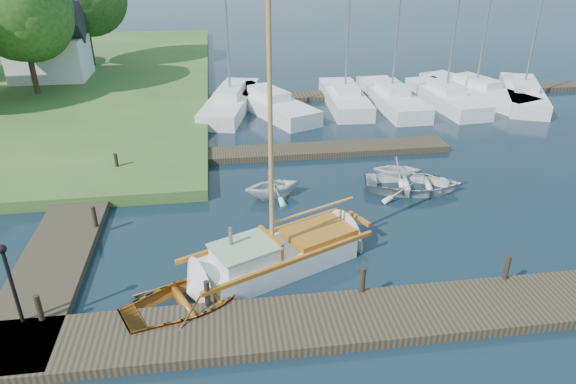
{
  "coord_description": "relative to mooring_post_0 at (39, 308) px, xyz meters",
  "views": [
    {
      "loc": [
        -2.36,
        -16.81,
        9.68
      ],
      "look_at": [
        0.0,
        0.0,
        1.2
      ],
      "focal_mm": 32.0,
      "sensor_mm": 36.0,
      "label": 1
    }
  ],
  "objects": [
    {
      "name": "marina_boat_0",
      "position": [
        5.92,
        19.37,
        -0.13
      ],
      "size": [
        4.21,
        8.9,
        10.83
      ],
      "rotation": [
        0.0,
        0.0,
        1.33
      ],
      "color": "silver",
      "rests_on": "ground"
    },
    {
      "name": "mooring_post_5",
      "position": [
        0.5,
        10.0,
        0.0
      ],
      "size": [
        0.16,
        0.16,
        0.8
      ],
      "primitive_type": "cylinder",
      "color": "black",
      "rests_on": "left_dock"
    },
    {
      "name": "near_dock",
      "position": [
        7.5,
        -1.0,
        -0.55
      ],
      "size": [
        18.0,
        2.2,
        0.3
      ],
      "primitive_type": "cube",
      "color": "#2C2318",
      "rests_on": "ground"
    },
    {
      "name": "tender_b",
      "position": [
        7.15,
        7.04,
        -0.08
      ],
      "size": [
        2.71,
        2.47,
        1.23
      ],
      "primitive_type": "imported",
      "rotation": [
        0.0,
        0.0,
        1.78
      ],
      "color": "silver",
      "rests_on": "ground"
    },
    {
      "name": "tender_c",
      "position": [
        13.09,
        6.8,
        -0.28
      ],
      "size": [
        4.55,
        3.68,
        0.83
      ],
      "primitive_type": "imported",
      "rotation": [
        0.0,
        0.0,
        1.35
      ],
      "color": "silver",
      "rests_on": "ground"
    },
    {
      "name": "mooring_post_4",
      "position": [
        0.5,
        5.0,
        0.0
      ],
      "size": [
        0.16,
        0.16,
        0.8
      ],
      "primitive_type": "cylinder",
      "color": "black",
      "rests_on": "left_dock"
    },
    {
      "name": "marina_boat_3",
      "position": [
        16.06,
        18.78,
        -0.13
      ],
      "size": [
        2.41,
        8.29,
        11.42
      ],
      "rotation": [
        0.0,
        0.0,
        1.6
      ],
      "color": "silver",
      "rests_on": "ground"
    },
    {
      "name": "mooring_post_2",
      "position": [
        9.0,
        0.0,
        0.0
      ],
      "size": [
        0.16,
        0.16,
        0.8
      ],
      "primitive_type": "cylinder",
      "color": "black",
      "rests_on": "near_dock"
    },
    {
      "name": "marina_boat_6",
      "position": [
        24.84,
        18.46,
        -0.14
      ],
      "size": [
        5.32,
        8.43,
        9.31
      ],
      "rotation": [
        0.0,
        0.0,
        1.16
      ],
      "color": "silver",
      "rests_on": "ground"
    },
    {
      "name": "marina_boat_2",
      "position": [
        13.12,
        19.16,
        -0.12
      ],
      "size": [
        2.53,
        7.45,
        11.63
      ],
      "rotation": [
        0.0,
        0.0,
        1.53
      ],
      "color": "silver",
      "rests_on": "ground"
    },
    {
      "name": "dinghy",
      "position": [
        4.05,
        0.32,
        -0.29
      ],
      "size": [
        4.8,
        4.23,
        0.82
      ],
      "primitive_type": "imported",
      "rotation": [
        0.0,
        0.0,
        2.0
      ],
      "color": "#9C630D",
      "rests_on": "ground"
    },
    {
      "name": "left_dock",
      "position": [
        -0.5,
        7.0,
        -0.55
      ],
      "size": [
        2.2,
        18.0,
        0.3
      ],
      "primitive_type": "cube",
      "color": "#2C2318",
      "rests_on": "ground"
    },
    {
      "name": "far_dock",
      "position": [
        9.5,
        11.5,
        -0.55
      ],
      "size": [
        14.0,
        1.6,
        0.3
      ],
      "primitive_type": "cube",
      "color": "#2C2318",
      "rests_on": "ground"
    },
    {
      "name": "marina_boat_4",
      "position": [
        19.52,
        18.39,
        -0.14
      ],
      "size": [
        2.86,
        7.72,
        9.78
      ],
      "rotation": [
        0.0,
        0.0,
        1.66
      ],
      "color": "silver",
      "rests_on": "ground"
    },
    {
      "name": "lamp_post",
      "position": [
        -0.5,
        0.0,
        1.17
      ],
      "size": [
        0.24,
        0.24,
        2.44
      ],
      "color": "black",
      "rests_on": "near_dock"
    },
    {
      "name": "pontoon",
      "position": [
        17.5,
        21.0,
        -0.55
      ],
      "size": [
        30.0,
        1.6,
        0.3
      ],
      "primitive_type": "cube",
      "color": "#2C2318",
      "rests_on": "ground"
    },
    {
      "name": "marina_boat_5",
      "position": [
        22.09,
        19.51,
        -0.14
      ],
      "size": [
        5.04,
        8.82,
        9.94
      ],
      "rotation": [
        0.0,
        0.0,
        1.92
      ],
      "color": "silver",
      "rests_on": "ground"
    },
    {
      "name": "ground",
      "position": [
        7.5,
        5.0,
        -0.7
      ],
      "size": [
        160.0,
        160.0,
        0.0
      ],
      "primitive_type": "plane",
      "color": "black",
      "rests_on": "ground"
    },
    {
      "name": "mooring_post_0",
      "position": [
        0.0,
        0.0,
        0.0
      ],
      "size": [
        0.16,
        0.16,
        0.8
      ],
      "primitive_type": "cylinder",
      "color": "black",
      "rests_on": "near_dock"
    },
    {
      "name": "marina_boat_1",
      "position": [
        8.22,
        18.61,
        -0.14
      ],
      "size": [
        5.47,
        8.45,
        9.97
      ],
      "rotation": [
        0.0,
        0.0,
        2.0
      ],
      "color": "silver",
      "rests_on": "ground"
    },
    {
      "name": "tender_d",
      "position": [
        12.83,
        8.0,
        -0.13
      ],
      "size": [
        2.52,
        2.31,
        1.14
      ],
      "primitive_type": "imported",
      "rotation": [
        0.0,
        0.0,
        1.34
      ],
      "color": "silver",
      "rests_on": "ground"
    },
    {
      "name": "tree_3",
      "position": [
        -6.5,
        23.05,
        5.11
      ],
      "size": [
        6.41,
        6.38,
        8.74
      ],
      "color": "#332114",
      "rests_on": "shore"
    },
    {
      "name": "house_c",
      "position": [
        -6.5,
        27.0,
        1.88
      ],
      "size": [
        5.25,
        4.0,
        5.28
      ],
      "color": "silver",
      "rests_on": "shore"
    },
    {
      "name": "sailboat",
      "position": [
        6.9,
        2.12,
        -0.36
      ],
      "size": [
        7.32,
        4.77,
        9.83
      ],
      "rotation": [
        0.0,
        0.0,
        0.43
      ],
      "color": "silver",
      "rests_on": "ground"
    },
    {
      "name": "mooring_post_3",
      "position": [
        13.5,
        0.0,
        0.0
      ],
      "size": [
        0.16,
        0.16,
        0.8
      ],
      "primitive_type": "cylinder",
      "color": "black",
      "rests_on": "near_dock"
    },
    {
      "name": "mooring_post_1",
      "position": [
        4.5,
        0.0,
        0.0
      ],
      "size": [
        0.16,
        0.16,
        0.8
      ],
      "primitive_type": "cylinder",
      "color": "black",
      "rests_on": "near_dock"
    }
  ]
}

